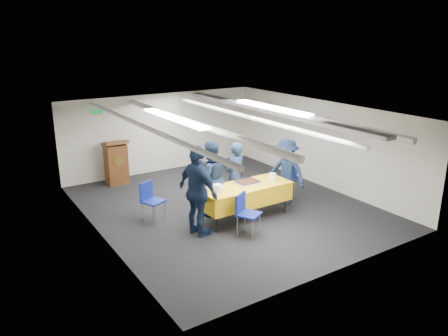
{
  "coord_description": "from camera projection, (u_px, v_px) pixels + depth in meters",
  "views": [
    {
      "loc": [
        -5.29,
        -8.11,
        3.96
      ],
      "look_at": [
        -0.2,
        -0.2,
        1.05
      ],
      "focal_mm": 35.0,
      "sensor_mm": 36.0,
      "label": 1
    }
  ],
  "objects": [
    {
      "name": "serving_table",
      "position": [
        245.0,
        194.0,
        9.63
      ],
      "size": [
        2.08,
        0.82,
        0.77
      ],
      "color": "black",
      "rests_on": "ground"
    },
    {
      "name": "ground",
      "position": [
        226.0,
        207.0,
        10.42
      ],
      "size": [
        7.0,
        7.0,
        0.0
      ],
      "primitive_type": "plane",
      "color": "black",
      "rests_on": "ground"
    },
    {
      "name": "chair_right",
      "position": [
        287.0,
        176.0,
        10.93
      ],
      "size": [
        0.52,
        0.52,
        0.87
      ],
      "color": "gray",
      "rests_on": "ground"
    },
    {
      "name": "plate_stack_left",
      "position": [
        218.0,
        189.0,
        9.12
      ],
      "size": [
        0.24,
        0.24,
        0.17
      ],
      "color": "white",
      "rests_on": "serving_table"
    },
    {
      "name": "sailor_b",
      "position": [
        210.0,
        178.0,
        9.74
      ],
      "size": [
        0.92,
        0.76,
        1.72
      ],
      "primitive_type": "imported",
      "rotation": [
        0.0,
        0.0,
        3.0
      ],
      "color": "#0E1A32",
      "rests_on": "ground"
    },
    {
      "name": "sailor_a",
      "position": [
        235.0,
        176.0,
        10.03
      ],
      "size": [
        0.66,
        0.5,
        1.63
      ],
      "primitive_type": "imported",
      "rotation": [
        0.0,
        0.0,
        3.33
      ],
      "color": "#0E1A32",
      "rests_on": "ground"
    },
    {
      "name": "sailor_d",
      "position": [
        286.0,
        172.0,
        10.41
      ],
      "size": [
        0.88,
        1.16,
        1.59
      ],
      "primitive_type": "imported",
      "rotation": [
        0.0,
        0.0,
        -1.26
      ],
      "color": "#0E1A32",
      "rests_on": "ground"
    },
    {
      "name": "room_shell",
      "position": [
        220.0,
        129.0,
        10.26
      ],
      "size": [
        6.0,
        7.0,
        2.3
      ],
      "color": "beige",
      "rests_on": "ground"
    },
    {
      "name": "podium",
      "position": [
        116.0,
        162.0,
        11.86
      ],
      "size": [
        0.62,
        0.53,
        1.25
      ],
      "color": "brown",
      "rests_on": "ground"
    },
    {
      "name": "sheet_cake",
      "position": [
        248.0,
        182.0,
        9.62
      ],
      "size": [
        0.5,
        0.39,
        0.09
      ],
      "color": "white",
      "rests_on": "serving_table"
    },
    {
      "name": "plate_stack_right",
      "position": [
        272.0,
        177.0,
        9.88
      ],
      "size": [
        0.2,
        0.2,
        0.16
      ],
      "color": "white",
      "rests_on": "serving_table"
    },
    {
      "name": "sailor_c",
      "position": [
        198.0,
        191.0,
        8.71
      ],
      "size": [
        0.64,
        1.16,
        1.88
      ],
      "primitive_type": "imported",
      "rotation": [
        0.0,
        0.0,
        1.74
      ],
      "color": "#0E1A32",
      "rests_on": "ground"
    },
    {
      "name": "chair_near",
      "position": [
        245.0,
        210.0,
        8.86
      ],
      "size": [
        0.57,
        0.57,
        0.87
      ],
      "color": "gray",
      "rests_on": "ground"
    },
    {
      "name": "chair_left",
      "position": [
        150.0,
        197.0,
        9.55
      ],
      "size": [
        0.56,
        0.56,
        0.87
      ],
      "color": "gray",
      "rests_on": "ground"
    }
  ]
}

